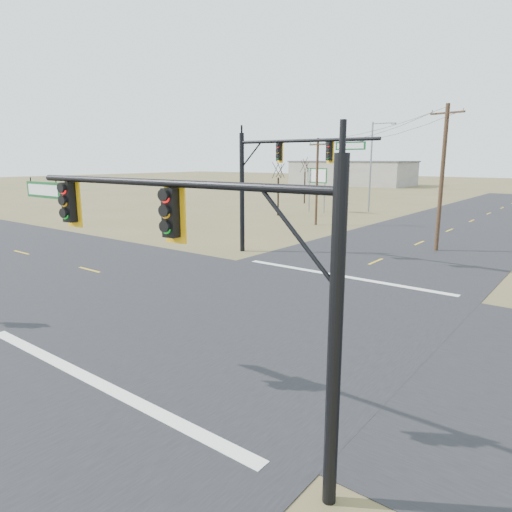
{
  "coord_description": "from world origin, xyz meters",
  "views": [
    {
      "loc": [
        10.9,
        -14.08,
        6.17
      ],
      "look_at": [
        -0.79,
        1.0,
        2.12
      ],
      "focal_mm": 32.0,
      "sensor_mm": 36.0,
      "label": 1
    }
  ],
  "objects_px": {
    "utility_pole_far": "(317,180)",
    "utility_pole_near": "(442,177)",
    "mast_arm_near": "(172,234)",
    "bare_tree_a": "(278,168)",
    "mast_arm_far": "(277,168)",
    "highway_sign": "(317,181)",
    "streetlight_c": "(373,162)",
    "bare_tree_b": "(305,165)"
  },
  "relations": [
    {
      "from": "utility_pole_far",
      "to": "utility_pole_near",
      "type": "bearing_deg",
      "value": -24.38
    },
    {
      "from": "mast_arm_near",
      "to": "bare_tree_a",
      "type": "bearing_deg",
      "value": 114.39
    },
    {
      "from": "utility_pole_near",
      "to": "mast_arm_far",
      "type": "bearing_deg",
      "value": -132.76
    },
    {
      "from": "mast_arm_far",
      "to": "utility_pole_near",
      "type": "height_order",
      "value": "utility_pole_near"
    },
    {
      "from": "highway_sign",
      "to": "streetlight_c",
      "type": "height_order",
      "value": "streetlight_c"
    },
    {
      "from": "mast_arm_far",
      "to": "utility_pole_far",
      "type": "relative_size",
      "value": 1.2
    },
    {
      "from": "utility_pole_far",
      "to": "bare_tree_b",
      "type": "relative_size",
      "value": 1.19
    },
    {
      "from": "utility_pole_near",
      "to": "bare_tree_b",
      "type": "bearing_deg",
      "value": 136.77
    },
    {
      "from": "mast_arm_near",
      "to": "utility_pole_far",
      "type": "xyz_separation_m",
      "value": [
        -14.69,
        31.3,
        -0.33
      ]
    },
    {
      "from": "bare_tree_b",
      "to": "highway_sign",
      "type": "bearing_deg",
      "value": -50.89
    },
    {
      "from": "utility_pole_far",
      "to": "streetlight_c",
      "type": "xyz_separation_m",
      "value": [
        -0.5,
        13.62,
        1.58
      ]
    },
    {
      "from": "mast_arm_near",
      "to": "bare_tree_b",
      "type": "xyz_separation_m",
      "value": [
        -27.23,
        49.43,
        0.84
      ]
    },
    {
      "from": "highway_sign",
      "to": "streetlight_c",
      "type": "distance_m",
      "value": 6.84
    },
    {
      "from": "highway_sign",
      "to": "bare_tree_a",
      "type": "xyz_separation_m",
      "value": [
        -1.68,
        -5.57,
        1.49
      ]
    },
    {
      "from": "mast_arm_far",
      "to": "streetlight_c",
      "type": "bearing_deg",
      "value": 122.06
    },
    {
      "from": "highway_sign",
      "to": "streetlight_c",
      "type": "bearing_deg",
      "value": 47.76
    },
    {
      "from": "mast_arm_near",
      "to": "streetlight_c",
      "type": "distance_m",
      "value": 47.43
    },
    {
      "from": "utility_pole_near",
      "to": "highway_sign",
      "type": "bearing_deg",
      "value": 140.36
    },
    {
      "from": "mast_arm_near",
      "to": "bare_tree_a",
      "type": "height_order",
      "value": "bare_tree_a"
    },
    {
      "from": "utility_pole_far",
      "to": "highway_sign",
      "type": "relative_size",
      "value": 1.57
    },
    {
      "from": "bare_tree_b",
      "to": "mast_arm_near",
      "type": "bearing_deg",
      "value": -61.15
    },
    {
      "from": "highway_sign",
      "to": "mast_arm_far",
      "type": "bearing_deg",
      "value": -58.05
    },
    {
      "from": "utility_pole_far",
      "to": "streetlight_c",
      "type": "bearing_deg",
      "value": 92.09
    },
    {
      "from": "utility_pole_near",
      "to": "bare_tree_b",
      "type": "xyz_separation_m",
      "value": [
        -25.57,
        24.03,
        0.39
      ]
    },
    {
      "from": "highway_sign",
      "to": "bare_tree_b",
      "type": "distance_m",
      "value": 11.38
    },
    {
      "from": "mast_arm_near",
      "to": "mast_arm_far",
      "type": "bearing_deg",
      "value": 111.16
    },
    {
      "from": "mast_arm_near",
      "to": "bare_tree_b",
      "type": "distance_m",
      "value": 56.44
    },
    {
      "from": "utility_pole_near",
      "to": "streetlight_c",
      "type": "height_order",
      "value": "streetlight_c"
    },
    {
      "from": "mast_arm_near",
      "to": "streetlight_c",
      "type": "relative_size",
      "value": 0.99
    },
    {
      "from": "mast_arm_near",
      "to": "bare_tree_b",
      "type": "relative_size",
      "value": 1.52
    },
    {
      "from": "utility_pole_near",
      "to": "utility_pole_far",
      "type": "distance_m",
      "value": 14.32
    },
    {
      "from": "mast_arm_near",
      "to": "bare_tree_a",
      "type": "relative_size",
      "value": 1.57
    },
    {
      "from": "utility_pole_near",
      "to": "bare_tree_a",
      "type": "distance_m",
      "value": 22.37
    },
    {
      "from": "mast_arm_far",
      "to": "utility_pole_far",
      "type": "xyz_separation_m",
      "value": [
        -5.35,
        14.19,
        -1.36
      ]
    },
    {
      "from": "bare_tree_a",
      "to": "bare_tree_b",
      "type": "height_order",
      "value": "bare_tree_b"
    },
    {
      "from": "mast_arm_near",
      "to": "utility_pole_near",
      "type": "xyz_separation_m",
      "value": [
        -1.67,
        25.4,
        0.46
      ]
    },
    {
      "from": "utility_pole_far",
      "to": "mast_arm_near",
      "type": "bearing_deg",
      "value": -64.86
    },
    {
      "from": "utility_pole_far",
      "to": "bare_tree_a",
      "type": "bearing_deg",
      "value": 151.75
    },
    {
      "from": "mast_arm_far",
      "to": "streetlight_c",
      "type": "distance_m",
      "value": 28.42
    },
    {
      "from": "mast_arm_near",
      "to": "utility_pole_near",
      "type": "bearing_deg",
      "value": 86.31
    },
    {
      "from": "utility_pole_near",
      "to": "bare_tree_a",
      "type": "height_order",
      "value": "utility_pole_near"
    },
    {
      "from": "bare_tree_a",
      "to": "utility_pole_near",
      "type": "bearing_deg",
      "value": -25.78
    }
  ]
}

